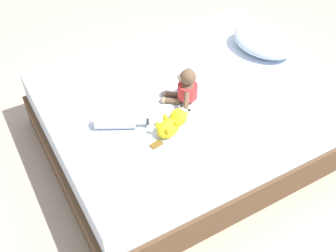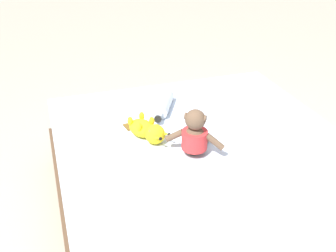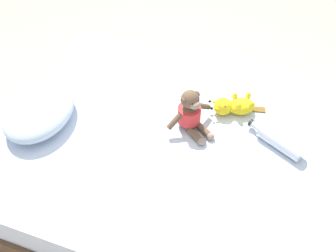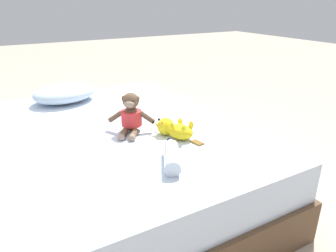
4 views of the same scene
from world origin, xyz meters
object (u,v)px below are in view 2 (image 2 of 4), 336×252
at_px(bed, 216,199).
at_px(glass_bottle, 164,105).
at_px(plush_yellow_creature, 147,130).
at_px(plush_monkey, 195,135).

relative_size(bed, glass_bottle, 6.31).
distance_m(plush_yellow_creature, glass_bottle, 0.32).
bearing_deg(bed, plush_monkey, -49.24).
distance_m(bed, plush_yellow_creature, 0.48).
relative_size(bed, plush_yellow_creature, 6.00).
bearing_deg(bed, glass_bottle, -80.88).
xyz_separation_m(plush_monkey, glass_bottle, (0.01, -0.46, -0.06)).
bearing_deg(plush_yellow_creature, plush_monkey, 132.39).
relative_size(plush_yellow_creature, glass_bottle, 1.05).
xyz_separation_m(plush_monkey, plush_yellow_creature, (0.18, -0.20, -0.05)).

